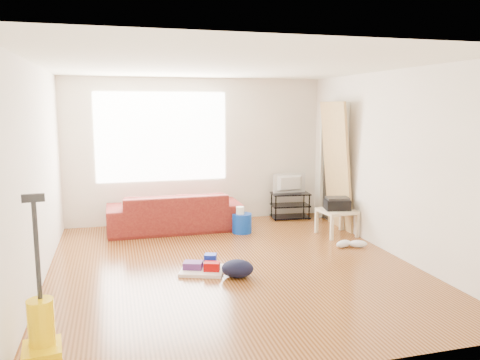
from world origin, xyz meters
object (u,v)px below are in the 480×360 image
object	(u,v)px
bucket	(242,233)
backpack	(238,277)
side_table	(337,214)
cleaning_tray	(203,267)
tv_stand	(290,205)
sofa	(175,230)
vacuum	(42,336)

from	to	relation	value
bucket	backpack	size ratio (longest dim) A/B	0.82
side_table	cleaning_tray	size ratio (longest dim) A/B	0.87
tv_stand	backpack	distance (m)	3.12
tv_stand	cleaning_tray	world-z (taller)	tv_stand
side_table	backpack	size ratio (longest dim) A/B	1.44
cleaning_tray	backpack	world-z (taller)	cleaning_tray
cleaning_tray	tv_stand	bearing A→B (deg)	48.74
sofa	cleaning_tray	xyz separation A→B (m)	(0.08, -2.06, 0.06)
side_table	backpack	world-z (taller)	side_table
bucket	backpack	xyz separation A→B (m)	(-0.58, -1.90, 0.00)
sofa	tv_stand	world-z (taller)	tv_stand
side_table	bucket	bearing A→B (deg)	159.38
tv_stand	side_table	xyz separation A→B (m)	(0.30, -1.25, 0.11)
bucket	vacuum	xyz separation A→B (m)	(-2.54, -3.38, 0.25)
side_table	bucket	size ratio (longest dim) A/B	1.76
cleaning_tray	sofa	bearing A→B (deg)	92.34
vacuum	cleaning_tray	bearing A→B (deg)	41.21
cleaning_tray	side_table	bearing A→B (deg)	24.83
sofa	side_table	xyz separation A→B (m)	(2.43, -0.98, 0.35)
sofa	cleaning_tray	world-z (taller)	sofa
sofa	tv_stand	xyz separation A→B (m)	(2.13, 0.27, 0.24)
vacuum	tv_stand	bearing A→B (deg)	41.81
sofa	tv_stand	bearing A→B (deg)	-172.78
sofa	backpack	world-z (taller)	sofa
vacuum	side_table	bearing A→B (deg)	29.31
bucket	vacuum	world-z (taller)	vacuum
tv_stand	vacuum	bearing A→B (deg)	-126.02
side_table	backpack	distance (m)	2.43
sofa	vacuum	world-z (taller)	vacuum
cleaning_tray	vacuum	distance (m)	2.39
tv_stand	bucket	distance (m)	1.34
tv_stand	bucket	world-z (taller)	tv_stand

